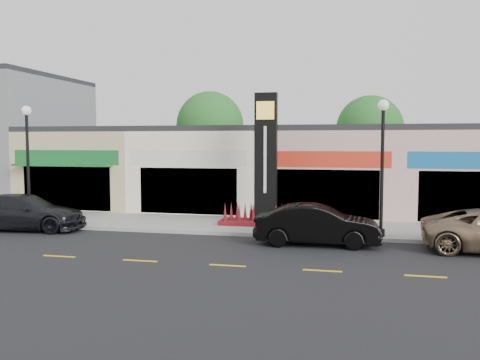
{
  "coord_description": "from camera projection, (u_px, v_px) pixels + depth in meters",
  "views": [
    {
      "loc": [
        6.87,
        -18.49,
        3.96
      ],
      "look_at": [
        1.84,
        4.0,
        2.21
      ],
      "focal_mm": 38.0,
      "sensor_mm": 36.0,
      "label": 1
    }
  ],
  "objects": [
    {
      "name": "shop_pink_e",
      "position": [
        457.0,
        170.0,
        28.05
      ],
      "size": [
        7.0,
        10.01,
        4.8
      ],
      "color": "#CA9E9A",
      "rests_on": "ground"
    },
    {
      "name": "car_black_conv",
      "position": [
        317.0,
        225.0,
        19.39
      ],
      "size": [
        1.81,
        4.79,
        1.56
      ],
      "primitive_type": "imported",
      "rotation": [
        0.0,
        0.0,
        1.6
      ],
      "color": "black",
      "rests_on": "ground"
    },
    {
      "name": "ground",
      "position": [
        172.0,
        243.0,
        19.79
      ],
      "size": [
        120.0,
        120.0,
        0.0
      ],
      "primitive_type": "plane",
      "color": "black",
      "rests_on": "ground"
    },
    {
      "name": "curb",
      "position": [
        189.0,
        232.0,
        21.82
      ],
      "size": [
        52.0,
        0.2,
        0.15
      ],
      "primitive_type": "cube",
      "color": "gray",
      "rests_on": "ground"
    },
    {
      "name": "pylon_sign",
      "position": [
        266.0,
        179.0,
        23.05
      ],
      "size": [
        4.2,
        1.3,
        6.0
      ],
      "color": "#520E14",
      "rests_on": "sidewalk"
    },
    {
      "name": "lamp_west_near",
      "position": [
        28.0,
        152.0,
        23.7
      ],
      "size": [
        0.44,
        0.44,
        5.47
      ],
      "color": "black",
      "rests_on": "sidewalk"
    },
    {
      "name": "tree_rear_mid",
      "position": [
        370.0,
        129.0,
        36.66
      ],
      "size": [
        4.8,
        4.8,
        7.29
      ],
      "color": "#382619",
      "rests_on": "ground"
    },
    {
      "name": "shop_beige",
      "position": [
        108.0,
        166.0,
        32.61
      ],
      "size": [
        7.0,
        10.85,
        4.8
      ],
      "color": "tan",
      "rests_on": "ground"
    },
    {
      "name": "lamp_east_near",
      "position": [
        382.0,
        154.0,
        20.22
      ],
      "size": [
        0.44,
        0.44,
        5.47
      ],
      "color": "black",
      "rests_on": "sidewalk"
    },
    {
      "name": "shop_pink_w",
      "position": [
        329.0,
        168.0,
        29.57
      ],
      "size": [
        7.0,
        10.01,
        4.8
      ],
      "color": "#CA9E9A",
      "rests_on": "ground"
    },
    {
      "name": "car_dark_sedan",
      "position": [
        24.0,
        212.0,
        22.77
      ],
      "size": [
        2.87,
        5.73,
        1.6
      ],
      "primitive_type": "imported",
      "rotation": [
        0.0,
        0.0,
        1.69
      ],
      "color": "black",
      "rests_on": "ground"
    },
    {
      "name": "shop_cream",
      "position": [
        213.0,
        167.0,
        31.1
      ],
      "size": [
        7.0,
        10.01,
        4.8
      ],
      "color": "white",
      "rests_on": "ground"
    },
    {
      "name": "sidewalk",
      "position": [
        204.0,
        224.0,
        24.01
      ],
      "size": [
        52.0,
        4.3,
        0.15
      ],
      "primitive_type": "cube",
      "color": "gray",
      "rests_on": "ground"
    },
    {
      "name": "tree_rear_west",
      "position": [
        210.0,
        125.0,
        39.24
      ],
      "size": [
        5.2,
        5.2,
        7.83
      ],
      "color": "#382619",
      "rests_on": "ground"
    }
  ]
}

